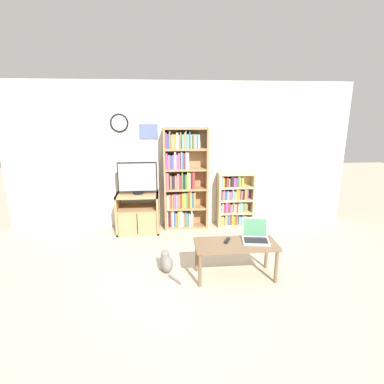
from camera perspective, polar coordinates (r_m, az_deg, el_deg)
The scene contains 10 objects.
ground_plane at distance 3.69m, azimuth 0.11°, elevation -19.08°, with size 18.00×18.00×0.00m, color #BCAD93.
wall_back at distance 5.47m, azimuth -2.23°, elevation 6.87°, with size 6.20×0.09×2.60m.
tv_stand at distance 5.38m, azimuth -10.23°, elevation -3.92°, with size 0.73×0.51×0.70m.
television at distance 5.23m, azimuth -10.34°, elevation 2.63°, with size 0.67×0.18×0.55m.
bookshelf_tall at distance 5.38m, azimuth -1.74°, elevation 2.32°, with size 0.79×0.28×1.82m.
bookshelf_short at distance 5.61m, azimuth 7.99°, elevation -1.56°, with size 0.66×0.27×1.01m.
coffee_table at distance 3.89m, azimuth 8.32°, elevation -10.30°, with size 1.04×0.46×0.47m.
laptop at distance 3.96m, azimuth 11.99°, elevation -8.06°, with size 0.38×0.35×0.27m.
remote_near_laptop at distance 3.89m, azimuth 6.69°, elevation -9.16°, with size 0.11×0.16×0.02m.
cat at distance 4.13m, azimuth -4.94°, elevation -13.19°, with size 0.30×0.51×0.28m.
Camera 1 is at (-0.28, -3.05, 2.05)m, focal length 28.00 mm.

